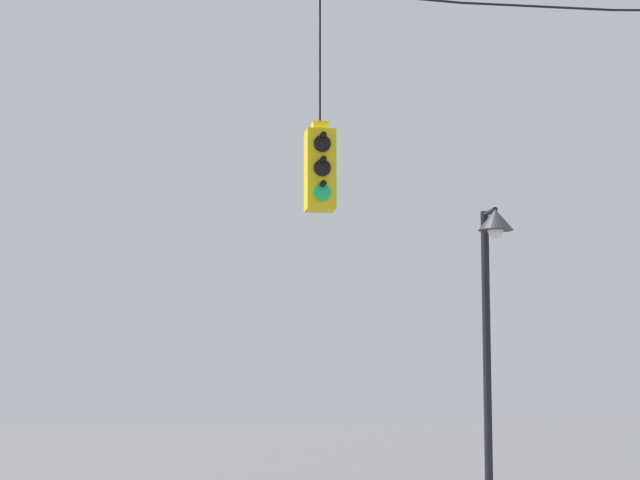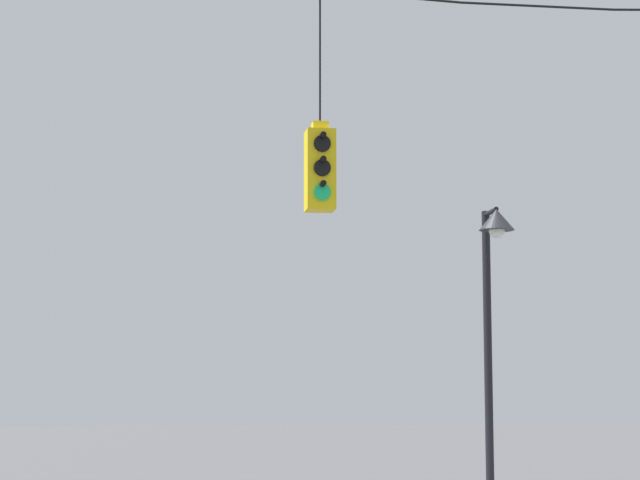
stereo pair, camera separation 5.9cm
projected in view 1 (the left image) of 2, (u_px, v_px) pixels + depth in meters
name	position (u px, v px, depth m)	size (l,w,h in m)	color
traffic_light_over_intersection	(320.00, 168.00, 14.72)	(0.34, 0.46, 2.69)	yellow
street_lamp	(492.00, 290.00, 18.05)	(0.51, 0.88, 5.01)	black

